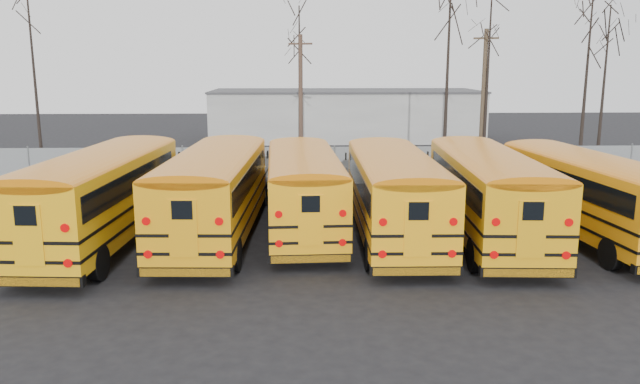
{
  "coord_description": "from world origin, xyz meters",
  "views": [
    {
      "loc": [
        -1.81,
        -20.65,
        6.34
      ],
      "look_at": [
        -1.08,
        2.18,
        1.6
      ],
      "focal_mm": 35.0,
      "sensor_mm": 36.0,
      "label": 1
    }
  ],
  "objects_px": {
    "bus_e": "(487,187)",
    "bus_b": "(215,186)",
    "bus_f": "(587,188)",
    "utility_pole_left": "(301,102)",
    "utility_pole_right": "(483,97)",
    "bus_c": "(303,183)",
    "bus_a": "(103,189)",
    "bus_d": "(393,187)"
  },
  "relations": [
    {
      "from": "bus_e",
      "to": "bus_f",
      "type": "relative_size",
      "value": 1.04
    },
    {
      "from": "bus_a",
      "to": "bus_f",
      "type": "distance_m",
      "value": 17.44
    },
    {
      "from": "bus_c",
      "to": "utility_pole_right",
      "type": "bearing_deg",
      "value": 50.67
    },
    {
      "from": "bus_b",
      "to": "bus_c",
      "type": "xyz_separation_m",
      "value": [
        3.19,
        0.92,
        -0.11
      ]
    },
    {
      "from": "bus_c",
      "to": "utility_pole_right",
      "type": "relative_size",
      "value": 1.36
    },
    {
      "from": "bus_c",
      "to": "bus_e",
      "type": "distance_m",
      "value": 6.79
    },
    {
      "from": "utility_pole_left",
      "to": "bus_c",
      "type": "bearing_deg",
      "value": -71.98
    },
    {
      "from": "bus_c",
      "to": "bus_a",
      "type": "bearing_deg",
      "value": -170.24
    },
    {
      "from": "bus_e",
      "to": "bus_a",
      "type": "bearing_deg",
      "value": -176.07
    },
    {
      "from": "bus_e",
      "to": "bus_f",
      "type": "bearing_deg",
      "value": 3.8
    },
    {
      "from": "utility_pole_left",
      "to": "utility_pole_right",
      "type": "height_order",
      "value": "utility_pole_right"
    },
    {
      "from": "bus_b",
      "to": "bus_d",
      "type": "xyz_separation_m",
      "value": [
        6.46,
        -0.22,
        -0.05
      ]
    },
    {
      "from": "bus_b",
      "to": "bus_e",
      "type": "distance_m",
      "value": 9.86
    },
    {
      "from": "bus_b",
      "to": "bus_c",
      "type": "bearing_deg",
      "value": 18.46
    },
    {
      "from": "bus_b",
      "to": "utility_pole_left",
      "type": "xyz_separation_m",
      "value": [
        3.14,
        14.3,
        2.12
      ]
    },
    {
      "from": "bus_b",
      "to": "bus_d",
      "type": "bearing_deg",
      "value": 0.42
    },
    {
      "from": "bus_b",
      "to": "utility_pole_right",
      "type": "xyz_separation_m",
      "value": [
        14.24,
        15.6,
        2.33
      ]
    },
    {
      "from": "bus_b",
      "to": "bus_c",
      "type": "height_order",
      "value": "bus_b"
    },
    {
      "from": "bus_a",
      "to": "utility_pole_right",
      "type": "height_order",
      "value": "utility_pole_right"
    },
    {
      "from": "utility_pole_left",
      "to": "bus_e",
      "type": "bearing_deg",
      "value": -47.64
    },
    {
      "from": "bus_f",
      "to": "utility_pole_right",
      "type": "bearing_deg",
      "value": 82.12
    },
    {
      "from": "bus_a",
      "to": "bus_e",
      "type": "distance_m",
      "value": 13.74
    },
    {
      "from": "bus_e",
      "to": "bus_b",
      "type": "bearing_deg",
      "value": -179.21
    },
    {
      "from": "bus_f",
      "to": "utility_pole_left",
      "type": "distance_m",
      "value": 18.11
    },
    {
      "from": "bus_c",
      "to": "bus_d",
      "type": "distance_m",
      "value": 3.47
    },
    {
      "from": "bus_d",
      "to": "bus_f",
      "type": "height_order",
      "value": "bus_d"
    },
    {
      "from": "bus_f",
      "to": "utility_pole_right",
      "type": "distance_m",
      "value": 16.14
    },
    {
      "from": "bus_e",
      "to": "utility_pole_right",
      "type": "relative_size",
      "value": 1.43
    },
    {
      "from": "bus_d",
      "to": "utility_pole_left",
      "type": "bearing_deg",
      "value": 103.5
    },
    {
      "from": "bus_e",
      "to": "bus_f",
      "type": "xyz_separation_m",
      "value": [
        3.7,
        0.05,
        -0.08
      ]
    },
    {
      "from": "bus_a",
      "to": "bus_e",
      "type": "height_order",
      "value": "bus_a"
    },
    {
      "from": "bus_d",
      "to": "bus_f",
      "type": "distance_m",
      "value": 7.09
    },
    {
      "from": "bus_b",
      "to": "utility_pole_right",
      "type": "relative_size",
      "value": 1.44
    },
    {
      "from": "bus_a",
      "to": "utility_pole_right",
      "type": "distance_m",
      "value": 24.41
    },
    {
      "from": "bus_c",
      "to": "bus_d",
      "type": "height_order",
      "value": "bus_d"
    },
    {
      "from": "bus_a",
      "to": "bus_d",
      "type": "height_order",
      "value": "bus_a"
    },
    {
      "from": "bus_a",
      "to": "bus_b",
      "type": "relative_size",
      "value": 1.02
    },
    {
      "from": "bus_d",
      "to": "utility_pole_left",
      "type": "xyz_separation_m",
      "value": [
        -3.33,
        14.51,
        2.17
      ]
    },
    {
      "from": "utility_pole_right",
      "to": "bus_c",
      "type": "bearing_deg",
      "value": -110.21
    },
    {
      "from": "bus_e",
      "to": "utility_pole_right",
      "type": "xyz_separation_m",
      "value": [
        4.38,
        15.99,
        2.35
      ]
    },
    {
      "from": "utility_pole_right",
      "to": "utility_pole_left",
      "type": "bearing_deg",
      "value": -156.56
    },
    {
      "from": "bus_c",
      "to": "utility_pole_right",
      "type": "xyz_separation_m",
      "value": [
        11.05,
        14.67,
        2.44
      ]
    }
  ]
}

